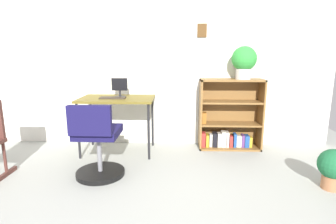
# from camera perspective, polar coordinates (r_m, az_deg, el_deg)

# --- Properties ---
(wall_back) EXTENTS (5.20, 0.12, 2.48)m
(wall_back) POSITION_cam_1_polar(r_m,az_deg,el_deg) (3.90, -4.42, 11.30)
(wall_back) COLOR silver
(wall_back) RESTS_ON ground_plane
(desk) EXTENTS (0.96, 0.60, 0.74)m
(desk) POSITION_cam_1_polar(r_m,az_deg,el_deg) (3.59, -10.70, 1.99)
(desk) COLOR brown
(desk) RESTS_ON ground_plane
(monitor) EXTENTS (0.20, 0.15, 0.25)m
(monitor) POSITION_cam_1_polar(r_m,az_deg,el_deg) (3.59, -10.14, 5.05)
(monitor) COLOR #262628
(monitor) RESTS_ON desk
(keyboard) EXTENTS (0.33, 0.13, 0.02)m
(keyboard) POSITION_cam_1_polar(r_m,az_deg,el_deg) (3.52, -11.59, 2.94)
(keyboard) COLOR #322A21
(keyboard) RESTS_ON desk
(office_chair) EXTENTS (0.52, 0.55, 0.82)m
(office_chair) POSITION_cam_1_polar(r_m,az_deg,el_deg) (2.94, -14.66, -6.78)
(office_chair) COLOR black
(office_chair) RESTS_ON ground_plane
(bookshelf_low) EXTENTS (0.85, 0.30, 0.97)m
(bookshelf_low) POSITION_cam_1_polar(r_m,az_deg,el_deg) (3.86, 12.66, -1.27)
(bookshelf_low) COLOR brown
(bookshelf_low) RESTS_ON ground_plane
(potted_plant_on_shelf) EXTENTS (0.32, 0.32, 0.43)m
(potted_plant_on_shelf) POSITION_cam_1_polar(r_m,az_deg,el_deg) (3.73, 15.74, 10.35)
(potted_plant_on_shelf) COLOR #B7B2A8
(potted_plant_on_shelf) RESTS_ON bookshelf_low
(potted_plant_floor) EXTENTS (0.29, 0.29, 0.40)m
(potted_plant_floor) POSITION_cam_1_polar(r_m,az_deg,el_deg) (3.11, 31.48, -9.84)
(potted_plant_floor) COLOR #9E6642
(potted_plant_floor) RESTS_ON ground_plane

